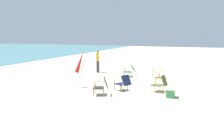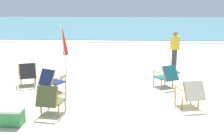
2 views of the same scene
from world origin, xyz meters
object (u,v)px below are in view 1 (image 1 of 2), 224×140
Objects in this scene: beach_chair_front_left at (158,71)px; beach_chair_back_left at (102,85)px; beach_chair_back_right at (123,82)px; beach_chair_front_right at (130,70)px; cooler_box at (171,93)px; beach_chair_mid_center at (160,83)px; person_near_chairs at (98,61)px; umbrella_furled_red at (80,62)px.

beach_chair_back_left is at bearing 161.86° from beach_chair_front_left.
beach_chair_back_left reaches higher than beach_chair_back_right.
beach_chair_front_right is 4.97m from cooler_box.
beach_chair_back_left is at bearing 122.06° from beach_chair_mid_center.
cooler_box is (0.76, -2.94, -0.23)m from beach_chair_back_left.
beach_chair_back_left is 6.03m from person_near_chairs.
beach_chair_back_left reaches higher than beach_chair_mid_center.
beach_chair_back_right is at bearing -86.98° from umbrella_furled_red.
beach_chair_back_left is at bearing -152.78° from person_near_chairs.
umbrella_furled_red is (0.89, 1.61, 0.88)m from beach_chair_back_left.
beach_chair_front_right is 3.74m from beach_chair_back_right.
beach_chair_mid_center is at bearing -127.08° from person_near_chairs.
beach_chair_front_right is 2.76m from person_near_chairs.
beach_chair_front_right is 1.03× the size of beach_chair_back_right.
beach_chair_front_right is 4.67m from beach_chair_back_left.
beach_chair_back_right is at bearing 105.45° from beach_chair_mid_center.
beach_chair_mid_center is 4.12m from umbrella_furled_red.
umbrella_furled_red reaches higher than beach_chair_back_right.
umbrella_furled_red is 4.10× the size of cooler_box.
beach_chair_back_right reaches higher than beach_chair_front_right.
umbrella_furled_red is (-4.15, 3.27, 0.89)m from beach_chair_front_left.
person_near_chairs is (3.87, 5.12, 0.41)m from beach_chair_mid_center.
beach_chair_mid_center is at bearing -168.71° from beach_chair_front_left.
beach_chair_back_right is 1.13× the size of beach_chair_mid_center.
beach_chair_back_right is 2.46m from umbrella_furled_red.
umbrella_furled_red reaches higher than beach_chair_back_left.
beach_chair_mid_center reaches higher than beach_chair_front_left.
beach_chair_front_left is 4.43m from person_near_chairs.
person_near_chairs reaches higher than beach_chair_front_left.
beach_chair_mid_center is (-3.18, -2.48, 0.01)m from beach_chair_front_right.
beach_chair_front_left is at bearing 11.29° from beach_chair_mid_center.
person_near_chairs is at bearing 75.48° from beach_chair_front_right.
beach_chair_back_left is 0.52× the size of person_near_chairs.
beach_chair_front_right and beach_chair_front_left have the same top height.
beach_chair_front_left is 4.49m from cooler_box.
beach_chair_front_right is at bearing 1.40° from beach_chair_back_left.
beach_chair_back_left is (-4.67, -0.11, 0.01)m from beach_chair_front_right.
cooler_box is at bearing -163.27° from beach_chair_front_left.
person_near_chairs is (0.30, 4.40, 0.42)m from beach_chair_front_left.
person_near_chairs is at bearing 38.33° from beach_chair_back_right.
beach_chair_back_left is 2.04m from umbrella_furled_red.
cooler_box is (-0.26, -2.27, -0.22)m from beach_chair_back_right.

